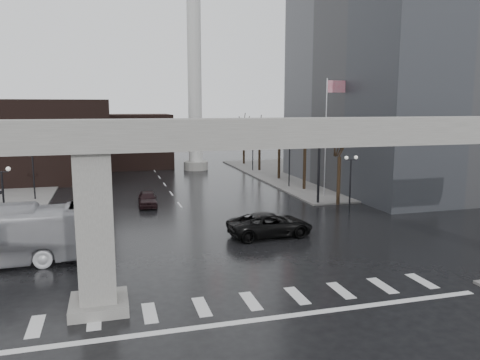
{
  "coord_description": "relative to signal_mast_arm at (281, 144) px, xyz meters",
  "views": [
    {
      "loc": [
        -6.28,
        -21.34,
        9.29
      ],
      "look_at": [
        1.9,
        7.62,
        4.5
      ],
      "focal_mm": 35.0,
      "sensor_mm": 36.0,
      "label": 1
    }
  ],
  "objects": [
    {
      "name": "tree_right_2",
      "position": [
        5.54,
        15.22,
        -2.91
      ],
      "size": [
        1.1,
        1.63,
        7.85
      ],
      "color": "black",
      "rests_on": "ground"
    },
    {
      "name": "tree_right_3",
      "position": [
        5.54,
        23.22,
        -2.85
      ],
      "size": [
        1.11,
        1.66,
        8.02
      ],
      "color": "black",
      "rests_on": "ground"
    },
    {
      "name": "smokestack",
      "position": [
        -2.99,
        27.2,
        7.52
      ],
      "size": [
        3.6,
        3.6,
        30.0
      ],
      "color": "#BBBBB6",
      "rests_on": "ground"
    },
    {
      "name": "elevated_guideway",
      "position": [
        -7.73,
        -18.8,
        1.05
      ],
      "size": [
        48.0,
        2.6,
        8.7
      ],
      "color": "gray",
      "rests_on": "ground"
    },
    {
      "name": "pickup_truck",
      "position": [
        -4.31,
        -9.34,
        -4.97
      ],
      "size": [
        6.31,
        3.17,
        1.71
      ],
      "primitive_type": "imported",
      "rotation": [
        0.0,
        0.0,
        1.63
      ],
      "color": "black",
      "rests_on": "ground"
    },
    {
      "name": "building_far_left",
      "position": [
        -22.99,
        23.2,
        -0.83
      ],
      "size": [
        16.0,
        14.0,
        10.0
      ],
      "primitive_type": "cube",
      "color": "black",
      "rests_on": "ground"
    },
    {
      "name": "lamp_right_0",
      "position": [
        4.51,
        -4.8,
        -2.36
      ],
      "size": [
        1.22,
        0.32,
        5.11
      ],
      "color": "black",
      "rests_on": "ground"
    },
    {
      "name": "flagpole_assembly",
      "position": [
        6.3,
        3.2,
        1.7
      ],
      "size": [
        2.06,
        0.12,
        12.0
      ],
      "color": "silver",
      "rests_on": "ground"
    },
    {
      "name": "building_far_mid",
      "position": [
        -10.99,
        33.2,
        -1.83
      ],
      "size": [
        10.0,
        10.0,
        8.0
      ],
      "primitive_type": "cube",
      "color": "black",
      "rests_on": "ground"
    },
    {
      "name": "lamp_right_1",
      "position": [
        4.51,
        9.2,
        -2.36
      ],
      "size": [
        1.22,
        0.32,
        5.11
      ],
      "color": "black",
      "rests_on": "ground"
    },
    {
      "name": "ground",
      "position": [
        -8.99,
        -18.8,
        -5.83
      ],
      "size": [
        160.0,
        160.0,
        0.0
      ],
      "primitive_type": "plane",
      "color": "black",
      "rests_on": "ground"
    },
    {
      "name": "signal_mast_arm",
      "position": [
        0.0,
        0.0,
        0.0
      ],
      "size": [
        12.12,
        0.43,
        8.0
      ],
      "color": "black",
      "rests_on": "ground"
    },
    {
      "name": "lamp_left_1",
      "position": [
        -22.49,
        9.2,
        -2.36
      ],
      "size": [
        1.22,
        0.32,
        5.11
      ],
      "color": "black",
      "rests_on": "ground"
    },
    {
      "name": "far_car",
      "position": [
        -11.97,
        3.32,
        -5.12
      ],
      "size": [
        1.85,
        4.24,
        1.42
      ],
      "primitive_type": "imported",
      "rotation": [
        0.0,
        0.0,
        -0.04
      ],
      "color": "black",
      "rests_on": "ground"
    },
    {
      "name": "tree_right_4",
      "position": [
        5.54,
        31.22,
        -2.79
      ],
      "size": [
        1.12,
        1.69,
        8.19
      ],
      "color": "black",
      "rests_on": "ground"
    },
    {
      "name": "tree_right_0",
      "position": [
        5.54,
        -0.78,
        -3.04
      ],
      "size": [
        1.09,
        1.58,
        7.5
      ],
      "color": "black",
      "rests_on": "ground"
    },
    {
      "name": "office_tower",
      "position": [
        19.01,
        7.2,
        15.17
      ],
      "size": [
        22.0,
        26.0,
        42.0
      ],
      "primitive_type": "cube",
      "color": "#5A5B5F",
      "rests_on": "ground"
    },
    {
      "name": "lamp_left_0",
      "position": [
        -22.49,
        -4.8,
        -2.36
      ],
      "size": [
        1.22,
        0.32,
        5.11
      ],
      "color": "black",
      "rests_on": "ground"
    },
    {
      "name": "sidewalk_ne",
      "position": [
        17.01,
        17.2,
        -5.75
      ],
      "size": [
        28.0,
        36.0,
        0.15
      ],
      "primitive_type": "cube",
      "color": "slate",
      "rests_on": "ground"
    },
    {
      "name": "lamp_left_2",
      "position": [
        -22.49,
        23.2,
        -2.36
      ],
      "size": [
        1.22,
        0.32,
        5.11
      ],
      "color": "black",
      "rests_on": "ground"
    },
    {
      "name": "tree_right_1",
      "position": [
        5.54,
        7.22,
        -2.98
      ],
      "size": [
        1.09,
        1.61,
        7.67
      ],
      "color": "black",
      "rests_on": "ground"
    },
    {
      "name": "lamp_right_2",
      "position": [
        4.51,
        23.2,
        -2.36
      ],
      "size": [
        1.22,
        0.32,
        5.11
      ],
      "color": "black",
      "rests_on": "ground"
    }
  ]
}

